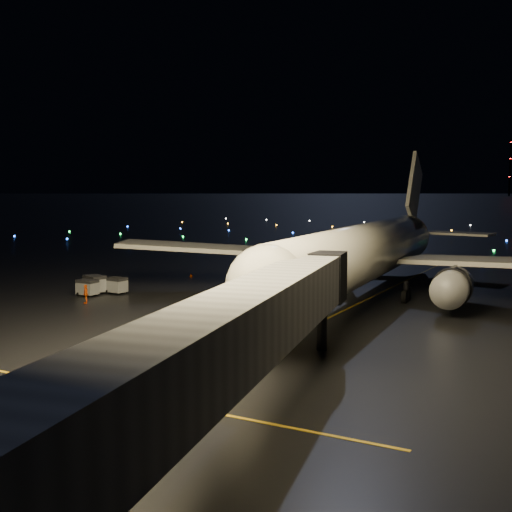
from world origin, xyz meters
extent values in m
cube|color=gold|center=(12.00, 15.00, 0.01)|extent=(0.25, 80.00, 0.02)
cube|color=silver|center=(11.12, -6.29, 0.89)|extent=(4.18, 3.18, 1.77)
imported|color=#F3570C|center=(-10.40, 9.05, 0.89)|extent=(0.97, 1.09, 1.78)
cone|color=#EE4300|center=(5.32, 16.16, 0.27)|extent=(0.64, 0.64, 0.55)
cone|color=#EE4300|center=(-0.89, 20.95, 0.25)|extent=(0.47, 0.47, 0.51)
cone|color=#EE4300|center=(0.06, 21.98, 0.23)|extent=(0.46, 0.46, 0.46)
cone|color=#EE4300|center=(-11.53, 28.15, 0.25)|extent=(0.51, 0.51, 0.50)
cylinder|color=black|center=(-60.00, 740.00, 32.00)|extent=(1.80, 1.80, 64.00)
cube|color=gray|center=(-13.10, 12.19, 0.82)|extent=(1.94, 1.36, 1.64)
cube|color=gray|center=(-11.51, 14.68, 0.83)|extent=(2.06, 1.54, 1.65)
cube|color=gray|center=(-13.57, 13.72, 0.93)|extent=(2.52, 2.09, 1.85)
camera|label=1|loc=(31.34, -35.29, 10.82)|focal=45.00mm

